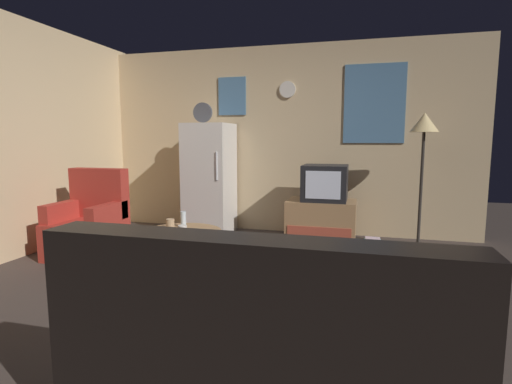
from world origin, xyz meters
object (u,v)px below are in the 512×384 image
object	(u,v)px
mug_ceramic_white	(182,230)
remote_control	(172,233)
fridge	(210,179)
coffee_table	(182,256)
crt_tv	(325,183)
armchair	(89,226)
book_stack	(373,243)
standing_lamp	(424,133)
couch	(263,357)
mug_ceramic_tan	(170,224)
tv_stand	(321,221)
wine_glass	(183,219)

from	to	relation	value
mug_ceramic_white	remote_control	size ratio (longest dim) A/B	0.60
fridge	coffee_table	size ratio (longest dim) A/B	2.46
crt_tv	coffee_table	xyz separation A→B (m)	(-1.12, -1.70, -0.52)
armchair	book_stack	bearing A→B (deg)	20.36
standing_lamp	coffee_table	size ratio (longest dim) A/B	2.21
fridge	armchair	size ratio (longest dim) A/B	1.84
standing_lamp	armchair	xyz separation A→B (m)	(-3.58, -1.24, -1.02)
coffee_table	book_stack	xyz separation A→B (m)	(1.71, 1.60, -0.17)
coffee_table	couch	distance (m)	1.97
crt_tv	couch	size ratio (longest dim) A/B	0.32
fridge	mug_ceramic_tan	size ratio (longest dim) A/B	19.67
fridge	tv_stand	bearing A→B (deg)	-5.20
armchair	coffee_table	bearing A→B (deg)	-19.11
crt_tv	couch	bearing A→B (deg)	-89.32
remote_control	coffee_table	bearing A→B (deg)	48.27
remote_control	armchair	size ratio (longest dim) A/B	0.16
wine_glass	couch	world-z (taller)	couch
fridge	couch	bearing A→B (deg)	-64.77
wine_glass	mug_ceramic_white	xyz separation A→B (m)	(0.14, -0.31, -0.03)
wine_glass	book_stack	world-z (taller)	wine_glass
standing_lamp	wine_glass	world-z (taller)	standing_lamp
couch	coffee_table	bearing A→B (deg)	126.07
crt_tv	wine_glass	distance (m)	1.95
couch	book_stack	size ratio (longest dim) A/B	7.90
armchair	couch	bearing A→B (deg)	-39.41
coffee_table	armchair	distance (m)	1.43
wine_glass	armchair	world-z (taller)	armchair
coffee_table	mug_ceramic_tan	world-z (taller)	mug_ceramic_tan
crt_tv	couch	xyz separation A→B (m)	(0.04, -3.30, -0.44)
remote_control	armchair	xyz separation A→B (m)	(-1.32, 0.60, -0.14)
mug_ceramic_white	standing_lamp	bearing A→B (deg)	40.89
coffee_table	couch	world-z (taller)	couch
coffee_table	remote_control	xyz separation A→B (m)	(-0.03, -0.13, 0.24)
mug_ceramic_white	mug_ceramic_tan	distance (m)	0.32
coffee_table	wine_glass	xyz separation A→B (m)	(-0.06, 0.16, 0.31)
wine_glass	book_stack	distance (m)	2.33
wine_glass	mug_ceramic_white	world-z (taller)	wine_glass
crt_tv	coffee_table	bearing A→B (deg)	-123.41
fridge	couch	size ratio (longest dim) A/B	1.04
remote_control	couch	size ratio (longest dim) A/B	0.09
remote_control	standing_lamp	bearing A→B (deg)	9.50
wine_glass	book_stack	size ratio (longest dim) A/B	0.70
armchair	fridge	bearing A→B (deg)	57.14
remote_control	armchair	world-z (taller)	armchair
mug_ceramic_tan	crt_tv	bearing A→B (deg)	52.15
crt_tv	book_stack	size ratio (longest dim) A/B	2.51
fridge	book_stack	xyz separation A→B (m)	(2.17, -0.24, -0.70)
standing_lamp	book_stack	bearing A→B (deg)	-168.71
wine_glass	armchair	xyz separation A→B (m)	(-1.29, 0.31, -0.20)
standing_lamp	mug_ceramic_tan	xyz separation A→B (m)	(-2.38, -1.64, -0.85)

